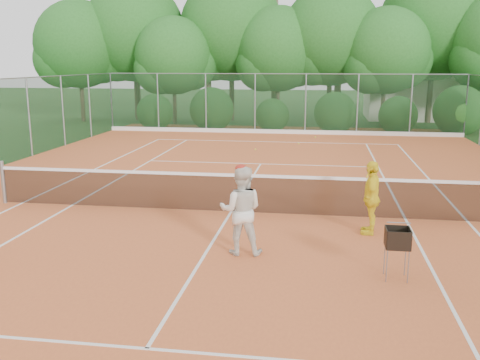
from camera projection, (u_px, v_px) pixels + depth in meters
name	position (u px, v px, depth m)	size (l,w,h in m)	color
ground	(231.00, 213.00, 12.97)	(120.00, 120.00, 0.00)	#20491A
clay_court	(231.00, 213.00, 12.97)	(18.00, 36.00, 0.02)	#D66531
club_building	(430.00, 95.00, 34.49)	(8.00, 5.00, 3.00)	beige
tennis_net	(231.00, 192.00, 12.86)	(11.97, 0.10, 1.10)	gray
player_center_grp	(241.00, 210.00, 10.02)	(0.86, 0.69, 1.73)	silver
player_yellow	(371.00, 198.00, 11.22)	(0.92, 0.38, 1.57)	yellow
ball_hopper	(398.00, 239.00, 8.85)	(0.38, 0.38, 0.88)	gray
stray_ball_a	(299.00, 143.00, 23.74)	(0.07, 0.07, 0.07)	#CFE234
stray_ball_b	(315.00, 137.00, 25.76)	(0.07, 0.07, 0.07)	yellow
stray_ball_c	(256.00, 149.00, 22.14)	(0.07, 0.07, 0.07)	yellow
court_markings	(231.00, 212.00, 12.97)	(11.03, 23.83, 0.01)	white
fence_back	(280.00, 104.00, 27.12)	(18.07, 0.07, 3.00)	#19381E
tropical_treeline	(313.00, 35.00, 31.18)	(32.10, 8.49, 15.03)	brown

